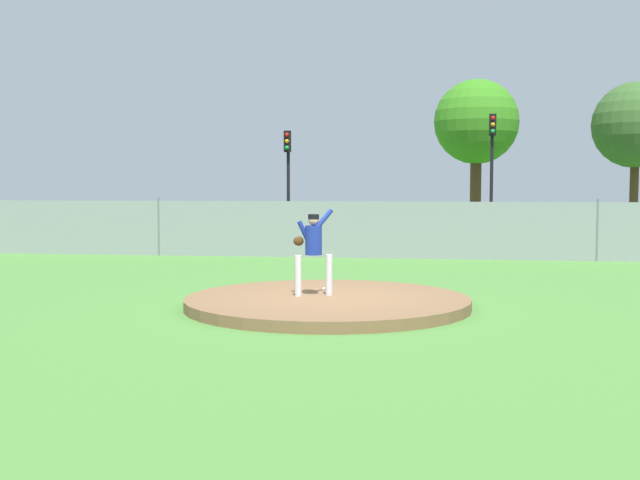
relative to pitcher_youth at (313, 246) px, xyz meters
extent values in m
plane|color=#4C8438|center=(0.29, 5.88, -1.17)|extent=(80.00, 80.00, 0.00)
cube|color=#2B2B2D|center=(0.29, 14.38, -1.16)|extent=(44.00, 7.00, 0.01)
cylinder|color=brown|center=(0.29, -0.12, -1.07)|extent=(5.39, 5.39, 0.20)
cylinder|color=silver|center=(-0.27, -0.12, -0.57)|extent=(0.13, 0.13, 0.79)
cylinder|color=silver|center=(0.29, 0.12, -0.57)|extent=(0.13, 0.13, 0.79)
cylinder|color=navy|center=(0.01, 0.00, 0.10)|extent=(0.32, 0.32, 0.56)
cylinder|color=navy|center=(0.19, 0.00, 0.48)|extent=(0.41, 0.24, 0.45)
cylinder|color=navy|center=(-0.17, 0.00, 0.25)|extent=(0.29, 0.19, 0.46)
ellipsoid|color=#4C2D14|center=(-0.29, 0.05, 0.08)|extent=(0.20, 0.12, 0.18)
sphere|color=tan|center=(0.01, 0.00, 0.48)|extent=(0.20, 0.20, 0.20)
cylinder|color=black|center=(0.01, 0.00, 0.55)|extent=(0.21, 0.21, 0.09)
sphere|color=white|center=(0.09, 0.77, -0.93)|extent=(0.07, 0.07, 0.07)
cube|color=gray|center=(0.29, 9.88, -0.27)|extent=(34.48, 0.03, 1.79)
cylinder|color=slate|center=(-6.60, 9.88, -0.22)|extent=(0.07, 0.07, 1.89)
cylinder|color=slate|center=(7.19, 9.88, -0.22)|extent=(0.07, 0.07, 1.89)
cube|color=#A81919|center=(5.40, 14.22, -0.48)|extent=(1.84, 4.43, 0.73)
cube|color=black|center=(5.40, 14.22, 0.17)|extent=(1.69, 2.44, 0.56)
cylinder|color=black|center=(5.40, 15.59, -0.85)|extent=(1.90, 0.64, 0.64)
cylinder|color=black|center=(5.40, 12.84, -0.85)|extent=(1.90, 0.64, 0.64)
cube|color=#232328|center=(-7.61, 14.35, -0.51)|extent=(1.92, 4.25, 0.67)
cube|color=black|center=(-7.61, 14.35, 0.15)|extent=(1.75, 2.34, 0.66)
cylinder|color=black|center=(-7.63, 15.66, -0.85)|extent=(1.94, 0.66, 0.64)
cylinder|color=black|center=(-7.60, 13.04, -0.85)|extent=(1.94, 0.66, 0.64)
cube|color=maroon|center=(-3.68, 13.94, -0.48)|extent=(2.11, 4.20, 0.74)
cube|color=black|center=(-3.68, 13.94, 0.19)|extent=(1.84, 2.35, 0.59)
cylinder|color=black|center=(-3.60, 15.20, -0.85)|extent=(1.93, 0.77, 0.64)
cylinder|color=black|center=(-3.77, 12.67, -0.85)|extent=(1.93, 0.77, 0.64)
cube|color=#161E4C|center=(2.27, 14.63, -0.51)|extent=(2.01, 4.21, 0.68)
cube|color=black|center=(2.27, 14.63, 0.15)|extent=(1.80, 2.34, 0.64)
cylinder|color=black|center=(2.31, 15.92, -0.85)|extent=(1.97, 0.69, 0.64)
cylinder|color=black|center=(2.24, 13.34, -0.85)|extent=(1.97, 0.69, 0.64)
cone|color=orange|center=(-1.46, 16.51, -0.89)|extent=(0.32, 0.32, 0.55)
cube|color=black|center=(-1.46, 16.51, -1.15)|extent=(0.40, 0.40, 0.03)
cylinder|color=black|center=(-3.84, 18.24, 1.12)|extent=(0.14, 0.14, 4.58)
cube|color=black|center=(-3.84, 18.06, 2.96)|extent=(0.28, 0.24, 0.90)
sphere|color=red|center=(-3.84, 17.94, 3.23)|extent=(0.18, 0.18, 0.18)
sphere|color=orange|center=(-3.84, 17.94, 2.96)|extent=(0.18, 0.18, 0.18)
sphere|color=green|center=(-3.84, 17.94, 2.69)|extent=(0.18, 0.18, 0.18)
cylinder|color=black|center=(4.69, 18.85, 1.45)|extent=(0.14, 0.14, 5.23)
cube|color=black|center=(4.69, 18.67, 3.61)|extent=(0.28, 0.24, 0.90)
sphere|color=red|center=(4.69, 18.55, 3.88)|extent=(0.18, 0.18, 0.18)
sphere|color=orange|center=(4.69, 18.55, 3.61)|extent=(0.18, 0.18, 0.18)
sphere|color=green|center=(4.69, 18.55, 3.34)|extent=(0.18, 0.18, 0.18)
cylinder|color=#4C331E|center=(4.25, 22.76, 0.76)|extent=(0.52, 0.52, 3.85)
sphere|color=#37821D|center=(4.25, 22.76, 4.06)|extent=(3.94, 3.94, 3.94)
cylinder|color=#4C331E|center=(11.46, 23.23, 0.66)|extent=(0.40, 0.40, 3.66)
sphere|color=#375D28|center=(11.46, 23.23, 3.87)|extent=(3.94, 3.94, 3.94)
camera|label=1|loc=(2.24, -14.73, 1.17)|focal=44.09mm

